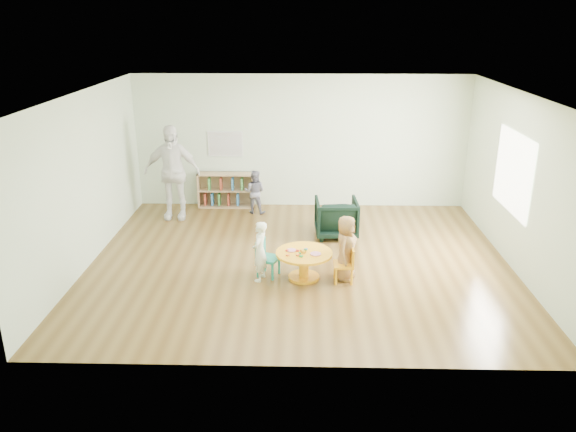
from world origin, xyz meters
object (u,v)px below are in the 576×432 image
(activity_table, at_px, (304,260))
(child_right, at_px, (346,248))
(bookshelf, at_px, (226,190))
(child_left, at_px, (260,251))
(kid_chair_left, at_px, (266,257))
(kid_chair_right, at_px, (346,263))
(toddler, at_px, (255,192))
(adult_caretaker, at_px, (172,172))
(armchair, at_px, (336,218))

(activity_table, relative_size, child_right, 0.85)
(bookshelf, distance_m, child_right, 4.19)
(child_left, bearing_deg, child_right, 108.33)
(kid_chair_left, height_order, kid_chair_right, kid_chair_left)
(kid_chair_right, height_order, child_left, child_left)
(toddler, bearing_deg, adult_caretaker, 22.80)
(child_right, bearing_deg, kid_chair_right, -158.15)
(armchair, height_order, adult_caretaker, adult_caretaker)
(bookshelf, bearing_deg, kid_chair_right, -56.84)
(activity_table, distance_m, kid_chair_left, 0.61)
(activity_table, relative_size, toddler, 0.97)
(kid_chair_left, height_order, child_left, child_left)
(kid_chair_right, distance_m, bookshelf, 4.28)
(bookshelf, xyz_separation_m, adult_caretaker, (-0.96, -0.73, 0.59))
(kid_chair_left, distance_m, armchair, 2.12)
(activity_table, height_order, kid_chair_right, kid_chair_right)
(activity_table, bearing_deg, bookshelf, 115.85)
(kid_chair_left, xyz_separation_m, armchair, (1.21, 1.74, 0.04))
(child_left, bearing_deg, kid_chair_left, 168.87)
(kid_chair_left, xyz_separation_m, bookshelf, (-1.08, 3.39, 0.05))
(child_left, xyz_separation_m, adult_caretaker, (-1.96, 2.82, 0.47))
(kid_chair_right, relative_size, bookshelf, 0.48)
(activity_table, distance_m, bookshelf, 3.87)
(kid_chair_right, bearing_deg, toddler, 27.04)
(kid_chair_left, distance_m, adult_caretaker, 3.41)
(armchair, bearing_deg, child_left, 53.03)
(kid_chair_left, relative_size, kid_chair_right, 1.05)
(bookshelf, bearing_deg, activity_table, -64.15)
(kid_chair_right, distance_m, child_left, 1.35)
(bookshelf, bearing_deg, armchair, -35.80)
(activity_table, height_order, bookshelf, bookshelf)
(bookshelf, xyz_separation_m, child_right, (2.34, -3.48, 0.16))
(child_left, distance_m, child_right, 1.34)
(activity_table, bearing_deg, armchair, 71.69)
(armchair, bearing_deg, activity_table, 68.87)
(kid_chair_left, distance_m, bookshelf, 3.56)
(armchair, distance_m, adult_caretaker, 3.43)
(kid_chair_left, xyz_separation_m, toddler, (-0.42, 2.99, 0.14))
(toddler, relative_size, adult_caretaker, 0.48)
(child_right, bearing_deg, adult_caretaker, 69.44)
(bookshelf, height_order, child_right, child_right)
(kid_chair_right, distance_m, toddler, 3.60)
(kid_chair_left, relative_size, bookshelf, 0.50)
(activity_table, bearing_deg, child_right, 0.03)
(armchair, relative_size, adult_caretaker, 0.41)
(child_left, xyz_separation_m, child_right, (1.34, 0.08, 0.04))
(activity_table, relative_size, kid_chair_right, 1.56)
(child_left, height_order, adult_caretaker, adult_caretaker)
(child_right, relative_size, toddler, 1.14)
(kid_chair_right, distance_m, armchair, 1.93)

